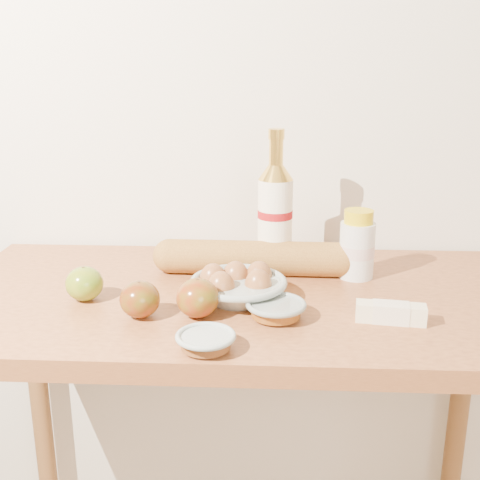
# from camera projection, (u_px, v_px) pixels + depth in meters

# --- Properties ---
(back_wall) EXTENTS (3.50, 0.02, 2.60)m
(back_wall) POSITION_uv_depth(u_px,v_px,m) (248.00, 82.00, 1.41)
(back_wall) COLOR silver
(back_wall) RESTS_ON ground
(table) EXTENTS (1.20, 0.60, 0.90)m
(table) POSITION_uv_depth(u_px,v_px,m) (241.00, 348.00, 1.25)
(table) COLOR #AD6637
(table) RESTS_ON ground
(bourbon_bottle) EXTENTS (0.08, 0.08, 0.31)m
(bourbon_bottle) POSITION_uv_depth(u_px,v_px,m) (275.00, 215.00, 1.31)
(bourbon_bottle) COLOR white
(bourbon_bottle) RESTS_ON table
(cream_bottle) EXTENTS (0.08, 0.08, 0.15)m
(cream_bottle) POSITION_uv_depth(u_px,v_px,m) (357.00, 246.00, 1.28)
(cream_bottle) COLOR silver
(cream_bottle) RESTS_ON table
(egg_bowl) EXTENTS (0.23, 0.23, 0.07)m
(egg_bowl) POSITION_uv_depth(u_px,v_px,m) (238.00, 286.00, 1.17)
(egg_bowl) COLOR #919E99
(egg_bowl) RESTS_ON table
(baguette) EXTENTS (0.45, 0.08, 0.08)m
(baguette) POSITION_uv_depth(u_px,v_px,m) (255.00, 258.00, 1.31)
(baguette) COLOR #AC7934
(baguette) RESTS_ON table
(apple_yellowgreen) EXTENTS (0.10, 0.10, 0.07)m
(apple_yellowgreen) POSITION_uv_depth(u_px,v_px,m) (84.00, 284.00, 1.17)
(apple_yellowgreen) COLOR olive
(apple_yellowgreen) RESTS_ON table
(apple_redgreen_front) EXTENTS (0.08, 0.08, 0.07)m
(apple_redgreen_front) POSITION_uv_depth(u_px,v_px,m) (140.00, 299.00, 1.09)
(apple_redgreen_front) COLOR maroon
(apple_redgreen_front) RESTS_ON table
(apple_redgreen_right) EXTENTS (0.10, 0.10, 0.07)m
(apple_redgreen_right) POSITION_uv_depth(u_px,v_px,m) (198.00, 298.00, 1.09)
(apple_redgreen_right) COLOR #95080E
(apple_redgreen_right) RESTS_ON table
(sugar_bowl) EXTENTS (0.10, 0.10, 0.03)m
(sugar_bowl) POSITION_uv_depth(u_px,v_px,m) (206.00, 341.00, 0.97)
(sugar_bowl) COLOR #97A59E
(sugar_bowl) RESTS_ON table
(syrup_bowl) EXTENTS (0.14, 0.14, 0.03)m
(syrup_bowl) POSITION_uv_depth(u_px,v_px,m) (276.00, 309.00, 1.09)
(syrup_bowl) COLOR gray
(syrup_bowl) RESTS_ON table
(butter_stick) EXTENTS (0.13, 0.05, 0.04)m
(butter_stick) POSITION_uv_depth(u_px,v_px,m) (391.00, 313.00, 1.07)
(butter_stick) COLOR beige
(butter_stick) RESTS_ON table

